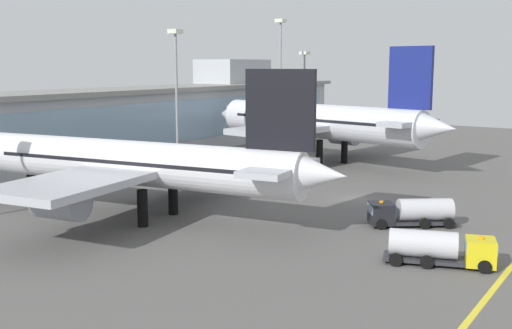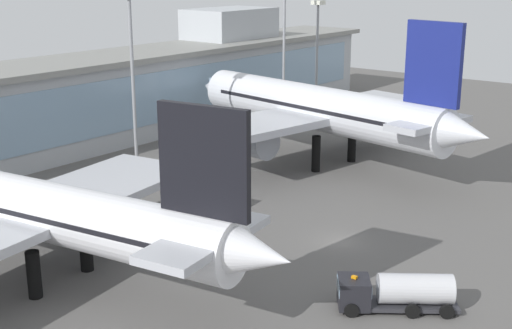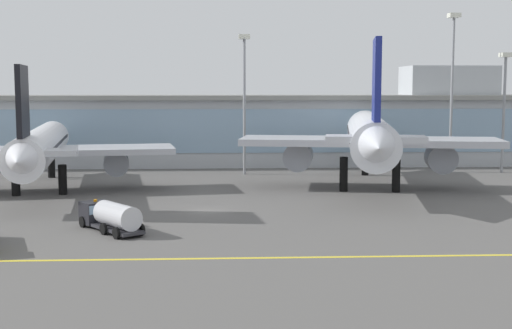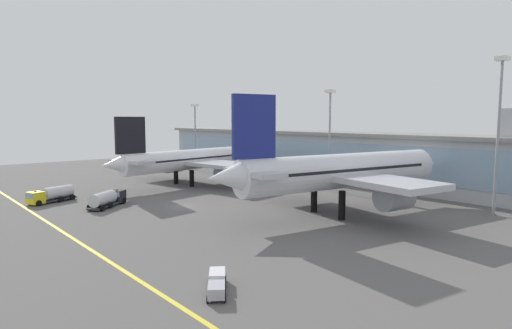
{
  "view_description": "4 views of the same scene",
  "coord_description": "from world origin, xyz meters",
  "px_view_note": "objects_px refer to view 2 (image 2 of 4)",
  "views": [
    {
      "loc": [
        -70.16,
        -31.69,
        16.71
      ],
      "look_at": [
        -0.17,
        14.87,
        3.02
      ],
      "focal_mm": 43.44,
      "sensor_mm": 36.0,
      "label": 1
    },
    {
      "loc": [
        -53.27,
        -31.76,
        25.21
      ],
      "look_at": [
        3.52,
        12.81,
        4.5
      ],
      "focal_mm": 49.13,
      "sensor_mm": 36.0,
      "label": 2
    },
    {
      "loc": [
        1.73,
        -78.43,
        13.9
      ],
      "look_at": [
        6.23,
        12.55,
        3.9
      ],
      "focal_mm": 49.61,
      "sensor_mm": 36.0,
      "label": 3
    },
    {
      "loc": [
        66.08,
        -39.8,
        15.81
      ],
      "look_at": [
        2.57,
        14.96,
        6.85
      ],
      "focal_mm": 30.07,
      "sensor_mm": 36.0,
      "label": 4
    }
  ],
  "objects_px": {
    "airliner_near_right": "(319,109)",
    "service_truck_far": "(393,291)",
    "apron_light_mast_east": "(132,53)",
    "apron_light_mast_west": "(284,20)",
    "airliner_near_left": "(32,209)",
    "apron_light_mast_centre": "(317,38)"
  },
  "relations": [
    {
      "from": "airliner_near_right",
      "to": "apron_light_mast_east",
      "type": "bearing_deg",
      "value": 54.06
    },
    {
      "from": "airliner_near_left",
      "to": "apron_light_mast_east",
      "type": "bearing_deg",
      "value": -65.58
    },
    {
      "from": "airliner_near_right",
      "to": "apron_light_mast_west",
      "type": "xyz_separation_m",
      "value": [
        17.2,
        18.14,
        9.52
      ]
    },
    {
      "from": "airliner_near_left",
      "to": "service_truck_far",
      "type": "xyz_separation_m",
      "value": [
        13.02,
        -26.24,
        -4.42
      ]
    },
    {
      "from": "service_truck_far",
      "to": "airliner_near_right",
      "type": "bearing_deg",
      "value": -85.08
    },
    {
      "from": "airliner_near_left",
      "to": "service_truck_far",
      "type": "relative_size",
      "value": 5.45
    },
    {
      "from": "service_truck_far",
      "to": "apron_light_mast_centre",
      "type": "height_order",
      "value": "apron_light_mast_centre"
    },
    {
      "from": "airliner_near_right",
      "to": "apron_light_mast_east",
      "type": "xyz_separation_m",
      "value": [
        -16.55,
        16.92,
        7.54
      ]
    },
    {
      "from": "apron_light_mast_centre",
      "to": "apron_light_mast_east",
      "type": "height_order",
      "value": "apron_light_mast_east"
    },
    {
      "from": "service_truck_far",
      "to": "apron_light_mast_west",
      "type": "distance_m",
      "value": 67.94
    },
    {
      "from": "airliner_near_right",
      "to": "apron_light_mast_centre",
      "type": "height_order",
      "value": "apron_light_mast_centre"
    },
    {
      "from": "airliner_near_left",
      "to": "apron_light_mast_west",
      "type": "distance_m",
      "value": 65.12
    },
    {
      "from": "airliner_near_left",
      "to": "apron_light_mast_centre",
      "type": "height_order",
      "value": "apron_light_mast_centre"
    },
    {
      "from": "service_truck_far",
      "to": "apron_light_mast_east",
      "type": "bearing_deg",
      "value": -54.49
    },
    {
      "from": "apron_light_mast_west",
      "to": "apron_light_mast_centre",
      "type": "xyz_separation_m",
      "value": [
        8.36,
        -0.92,
        -3.51
      ]
    },
    {
      "from": "apron_light_mast_east",
      "to": "apron_light_mast_centre",
      "type": "bearing_deg",
      "value": 0.4
    },
    {
      "from": "apron_light_mast_centre",
      "to": "apron_light_mast_west",
      "type": "bearing_deg",
      "value": 173.69
    },
    {
      "from": "apron_light_mast_east",
      "to": "airliner_near_right",
      "type": "bearing_deg",
      "value": -45.64
    },
    {
      "from": "apron_light_mast_east",
      "to": "service_truck_far",
      "type": "bearing_deg",
      "value": -108.28
    },
    {
      "from": "airliner_near_right",
      "to": "service_truck_far",
      "type": "bearing_deg",
      "value": 140.83
    },
    {
      "from": "apron_light_mast_west",
      "to": "airliner_near_right",
      "type": "bearing_deg",
      "value": -133.48
    },
    {
      "from": "apron_light_mast_west",
      "to": "airliner_near_left",
      "type": "bearing_deg",
      "value": -162.72
    }
  ]
}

